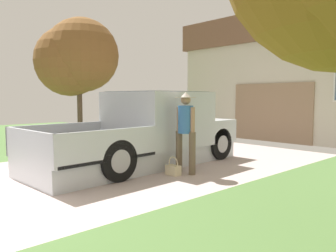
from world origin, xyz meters
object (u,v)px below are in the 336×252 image
Objects in this scene: wheeled_trash_bin at (176,123)px; handbag at (173,169)px; front_yard_tree at (76,58)px; pickup_truck at (153,131)px; house_with_garage at (335,77)px; person_with_hat at (186,126)px.

handbag is at bearing -44.62° from wheeled_trash_bin.
front_yard_tree is 4.14× the size of wheeled_trash_bin.
pickup_truck is 4.95m from wheeled_trash_bin.
house_with_garage is 9.97m from front_yard_tree.
person_with_hat is 0.92m from handbag.
person_with_hat is 0.16× the size of house_with_garage.
house_with_garage reaches higher than wheeled_trash_bin.
front_yard_tree is (-6.67, 1.39, 2.93)m from handbag.
house_with_garage is at bearing -91.91° from person_with_hat.
handbag is (1.31, -0.55, -0.66)m from pickup_truck.
house_with_garage is (-0.40, 9.11, 2.29)m from handbag.
handbag is at bearing -25.80° from pickup_truck.
house_with_garage is at bearing 92.50° from handbag.
person_with_hat is 7.12m from front_yard_tree.
house_with_garage is 6.48m from wheeled_trash_bin.
house_with_garage is at bearing 50.91° from front_yard_tree.
wheeled_trash_bin is (-3.13, 3.83, -0.19)m from pickup_truck.
pickup_truck is at bearing -8.87° from front_yard_tree.
pickup_truck is 13.83× the size of handbag.
person_with_hat is 1.56× the size of wheeled_trash_bin.
front_yard_tree is (-6.73, 1.09, 2.06)m from person_with_hat.
front_yard_tree reaches higher than person_with_hat.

